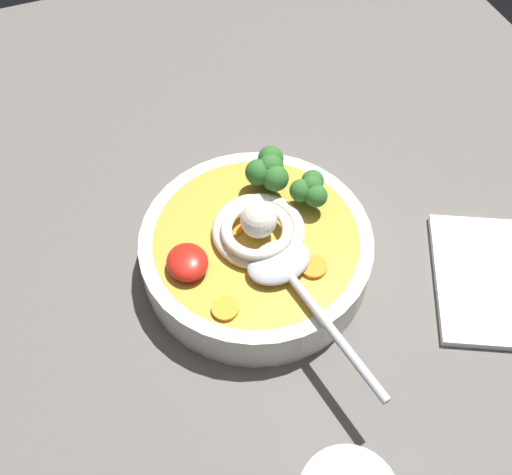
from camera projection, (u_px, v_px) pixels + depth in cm
name	position (u px, v px, depth cm)	size (l,w,h in cm)	color
table_slab	(214.00, 264.00, 62.33)	(99.73, 99.73, 3.72)	#5B5651
soup_bowl	(256.00, 251.00, 58.15)	(21.69, 21.69, 4.55)	silver
noodle_pile	(258.00, 228.00, 55.54)	(9.44, 9.26, 3.80)	silver
soup_spoon	(288.00, 273.00, 53.13)	(17.53, 6.73, 1.60)	#B7B7BC
chili_sauce_dollop	(187.00, 262.00, 53.67)	(4.05, 3.65, 1.82)	red
broccoli_floret_beside_chili	(269.00, 170.00, 58.07)	(4.90, 4.22, 3.88)	#7A9E60
broccoli_floret_right	(310.00, 188.00, 57.16)	(4.20, 3.62, 3.32)	#7A9E60
carrot_slice_front	(225.00, 309.00, 51.71)	(2.31, 2.31, 0.43)	orange
carrot_slice_far	(231.00, 226.00, 56.84)	(2.34, 2.34, 0.45)	orange
carrot_slice_extra_a	(314.00, 267.00, 54.21)	(2.39, 2.39, 0.43)	orange
folded_napkin	(491.00, 280.00, 58.56)	(14.43, 10.67, 0.80)	white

